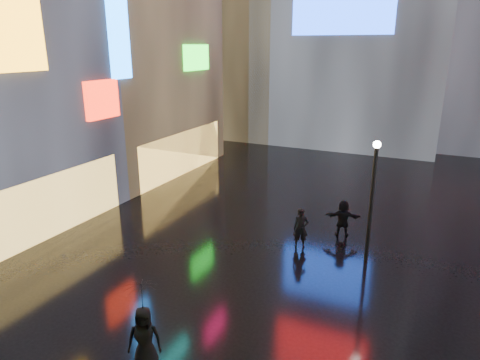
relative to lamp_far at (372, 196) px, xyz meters
The scene contains 7 objects.
ground 4.50m from the lamp_far, 149.35° to the left, with size 140.00×140.00×0.00m, color black.
building_left_far 21.95m from the lamp_far, 157.75° to the left, with size 10.28×12.00×22.00m.
lamp_far is the anchor object (origin of this frame).
pedestrian_4 10.32m from the lamp_far, 116.57° to the right, with size 0.94×0.61×1.92m, color black.
pedestrian_5 3.30m from the lamp_far, 125.12° to the left, with size 1.66×0.53×1.78m, color black.
pedestrian_6 3.55m from the lamp_far, behind, with size 0.67×0.44×1.84m, color black.
umbrella_2 10.15m from the lamp_far, 116.57° to the right, with size 0.87×0.89×0.80m, color black.
Camera 1 is at (5.06, 1.33, 8.73)m, focal length 32.00 mm.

